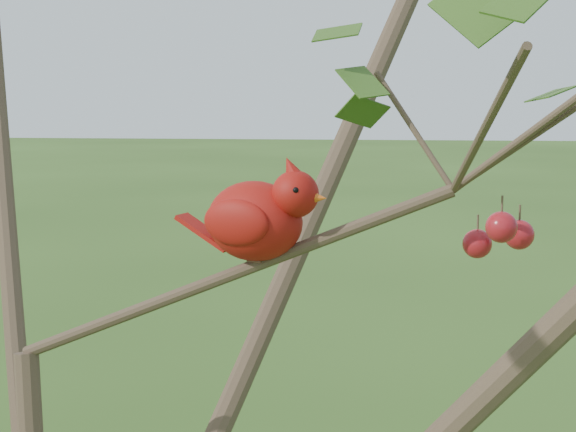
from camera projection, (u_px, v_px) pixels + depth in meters
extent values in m
sphere|color=maroon|center=(519.00, 235.00, 1.16)|extent=(0.04, 0.04, 0.04)
sphere|color=maroon|center=(477.00, 244.00, 1.20)|extent=(0.04, 0.04, 0.04)
sphere|color=maroon|center=(501.00, 227.00, 1.10)|extent=(0.04, 0.04, 0.04)
ellipsoid|color=#9D170D|center=(255.00, 221.00, 1.19)|extent=(0.16, 0.14, 0.11)
sphere|color=#9D170D|center=(295.00, 194.00, 1.15)|extent=(0.08, 0.08, 0.06)
cone|color=#9D170D|center=(292.00, 170.00, 1.15)|extent=(0.05, 0.05, 0.05)
cone|color=#D85914|center=(317.00, 198.00, 1.14)|extent=(0.03, 0.03, 0.02)
ellipsoid|color=black|center=(310.00, 198.00, 1.15)|extent=(0.03, 0.04, 0.03)
cube|color=#9D170D|center=(205.00, 232.00, 1.22)|extent=(0.09, 0.06, 0.05)
ellipsoid|color=#9D170D|center=(265.00, 215.00, 1.22)|extent=(0.10, 0.06, 0.06)
ellipsoid|color=#9D170D|center=(236.00, 223.00, 1.15)|extent=(0.10, 0.06, 0.06)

